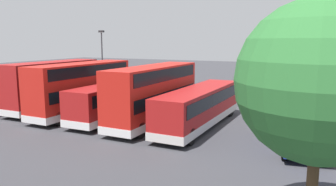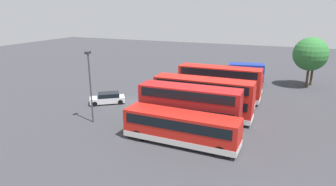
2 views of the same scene
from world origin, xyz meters
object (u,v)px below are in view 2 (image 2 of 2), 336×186
bus_single_deck_sixth (181,127)px  bus_single_deck_near_end (220,82)px  bus_double_decker_fifth (189,107)px  bus_single_deck_third (209,95)px  lamp_post_tall (90,82)px  bus_double_decker_fourth (203,97)px  box_truck_blue (241,73)px  bus_double_decker_second (219,82)px  car_hatchback_silver (108,98)px

bus_single_deck_sixth → bus_single_deck_near_end: bearing=-178.2°
bus_double_decker_fifth → bus_single_deck_sixth: (3.37, 0.34, -0.83)m
bus_single_deck_near_end → bus_double_decker_fifth: (14.67, 0.22, 0.82)m
bus_single_deck_third → lamp_post_tall: lamp_post_tall is taller
bus_double_decker_fourth → bus_double_decker_fifth: size_ratio=1.08×
bus_double_decker_fourth → lamp_post_tall: size_ratio=1.43×
box_truck_blue → lamp_post_tall: 27.06m
bus_single_deck_third → bus_single_deck_sixth: 10.81m
bus_single_deck_near_end → box_truck_blue: 7.53m
bus_single_deck_near_end → bus_double_decker_fourth: 10.94m
bus_single_deck_sixth → bus_double_decker_second: bearing=179.6°
bus_double_decker_fourth → bus_single_deck_sixth: size_ratio=1.03×
bus_double_decker_fifth → lamp_post_tall: bearing=-78.3°
bus_single_deck_third → box_truck_blue: 14.63m
bus_single_deck_near_end → bus_single_deck_third: (7.24, 0.25, -0.00)m
bus_double_decker_fifth → lamp_post_tall: 10.76m
bus_double_decker_second → bus_single_deck_third: (3.65, -0.42, -0.83)m
bus_single_deck_near_end → bus_double_decker_second: bus_double_decker_second is taller
bus_single_deck_sixth → car_hatchback_silver: bus_single_deck_sixth is taller
bus_single_deck_near_end → bus_double_decker_second: size_ratio=1.10×
bus_double_decker_second → bus_double_decker_fifth: bearing=-2.3°
bus_double_decker_second → bus_single_deck_third: size_ratio=0.97×
bus_double_decker_second → bus_single_deck_sixth: 14.48m
bus_single_deck_third → bus_single_deck_near_end: bearing=-178.1°
bus_single_deck_near_end → lamp_post_tall: (16.81, -10.12, 2.92)m
bus_double_decker_second → bus_single_deck_third: bus_double_decker_second is taller
bus_single_deck_sixth → car_hatchback_silver: bearing=-119.7°
bus_single_deck_third → bus_double_decker_fifth: 7.48m
bus_double_decker_second → box_truck_blue: bus_double_decker_second is taller
bus_double_decker_second → lamp_post_tall: (13.22, -10.78, 2.10)m
box_truck_blue → lamp_post_tall: size_ratio=1.01×
box_truck_blue → bus_double_decker_second: bearing=-6.2°
car_hatchback_silver → lamp_post_tall: (6.09, 2.20, 3.84)m
bus_double_decker_fourth → car_hatchback_silver: size_ratio=2.39×
bus_double_decker_fifth → lamp_post_tall: lamp_post_tall is taller
bus_double_decker_fifth → car_hatchback_silver: size_ratio=2.22×
bus_single_deck_sixth → box_truck_blue: bearing=177.1°
bus_single_deck_near_end → bus_single_deck_third: size_ratio=1.07×
bus_double_decker_fourth → bus_single_deck_sixth: bearing=0.3°
bus_single_deck_sixth → lamp_post_tall: lamp_post_tall is taller
bus_single_deck_sixth → box_truck_blue: size_ratio=1.37×
bus_double_decker_fourth → car_hatchback_silver: 12.96m
bus_single_deck_third → bus_double_decker_second: bearing=173.5°
bus_double_decker_second → bus_single_deck_sixth: (14.46, -0.11, -0.83)m
bus_double_decker_fourth → bus_double_decker_fifth: (3.78, -0.31, -0.00)m
bus_double_decker_fourth → car_hatchback_silver: bearing=-90.8°
bus_single_deck_third → lamp_post_tall: (9.57, -10.36, 2.92)m
bus_double_decker_fourth → bus_double_decker_fifth: bearing=-4.7°
bus_single_deck_sixth → bus_double_decker_fifth: bearing=-174.2°
bus_double_decker_fourth → bus_double_decker_second: bearing=178.9°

